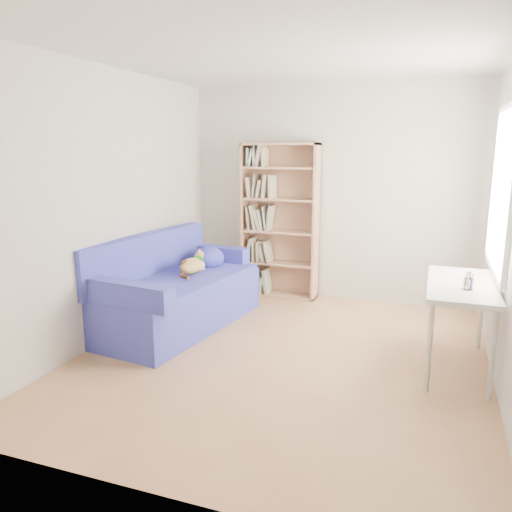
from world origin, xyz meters
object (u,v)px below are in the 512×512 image
Objects in this scene: sofa at (175,292)px; bookshelf at (280,227)px; desk at (461,292)px; pen_cup at (468,283)px.

sofa is 1.08× the size of bookshelf.
sofa is 1.67m from bookshelf.
desk is 7.87× the size of pen_cup.
desk is at bearing 100.17° from pen_cup.
pen_cup is (0.04, -0.20, 0.13)m from desk.
desk is at bearing 4.83° from sofa.
sofa is 2.80m from desk.
bookshelf is at bearing 143.02° from desk.
bookshelf is at bearing 140.19° from pen_cup.
sofa is 13.85× the size of pen_cup.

